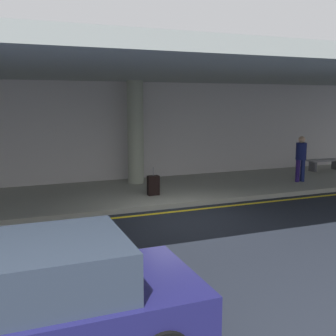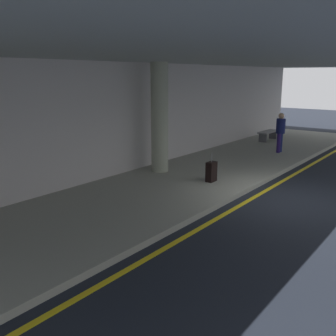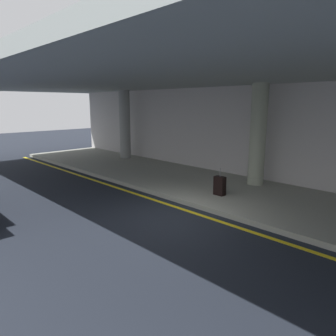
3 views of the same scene
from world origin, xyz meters
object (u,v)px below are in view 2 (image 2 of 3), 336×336
suitcase_upright_primary (211,172)px  bench_metal (268,134)px  support_column_left_mid (160,118)px  traveler_with_luggage (280,130)px

suitcase_upright_primary → bench_metal: size_ratio=0.56×
support_column_left_mid → suitcase_upright_primary: bearing=-92.3°
support_column_left_mid → bench_metal: 8.44m
traveler_with_luggage → suitcase_upright_primary: 5.81m
traveler_with_luggage → suitcase_upright_primary: traveler_with_luggage is taller
support_column_left_mid → bench_metal: support_column_left_mid is taller
support_column_left_mid → bench_metal: (8.30, -0.41, -1.47)m
suitcase_upright_primary → bench_metal: bearing=-3.0°
support_column_left_mid → traveler_with_luggage: bearing=-19.6°
traveler_with_luggage → bench_metal: size_ratio=1.05×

